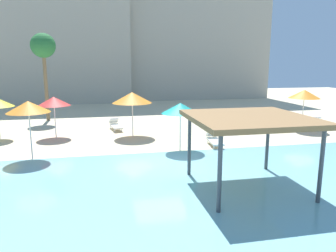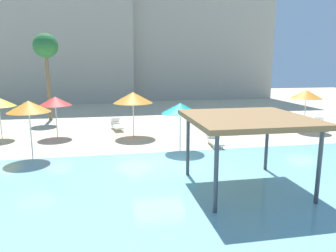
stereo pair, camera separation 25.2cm
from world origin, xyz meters
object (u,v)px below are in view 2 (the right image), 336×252
object	(u,v)px
beach_umbrella_orange_0	(133,98)
beach_umbrella_orange_5	(307,94)
beach_umbrella_teal_3	(180,108)
lounge_chair_5	(215,140)
lounge_chair_6	(320,124)
palm_tree_0	(46,48)
lounge_chair_3	(117,125)
shade_pavilion	(247,121)
beach_umbrella_orange_1	(29,107)
beach_umbrella_red_2	(55,101)

from	to	relation	value
beach_umbrella_orange_0	beach_umbrella_orange_5	world-z (taller)	beach_umbrella_orange_0
beach_umbrella_teal_3	lounge_chair_5	xyz separation A→B (m)	(2.14, 0.65, -1.93)
lounge_chair_6	palm_tree_0	xyz separation A→B (m)	(-19.33, 7.13, 5.38)
lounge_chair_3	shade_pavilion	bearing A→B (deg)	11.10
lounge_chair_3	beach_umbrella_teal_3	bearing A→B (deg)	17.91
beach_umbrella_teal_3	shade_pavilion	bearing A→B (deg)	-77.88
shade_pavilion	beach_umbrella_teal_3	distance (m)	5.66
palm_tree_0	beach_umbrella_orange_1	bearing A→B (deg)	-84.93
lounge_chair_5	lounge_chair_6	world-z (taller)	same
palm_tree_0	beach_umbrella_orange_5	bearing A→B (deg)	-22.63
beach_umbrella_orange_1	palm_tree_0	size ratio (longest dim) A/B	0.41
shade_pavilion	beach_umbrella_orange_5	bearing A→B (deg)	47.12
beach_umbrella_teal_3	beach_umbrella_orange_5	size ratio (longest dim) A/B	0.91
beach_umbrella_orange_1	beach_umbrella_red_2	world-z (taller)	beach_umbrella_orange_1
beach_umbrella_orange_1	lounge_chair_6	distance (m)	18.89
beach_umbrella_orange_0	lounge_chair_5	world-z (taller)	beach_umbrella_orange_0
beach_umbrella_red_2	beach_umbrella_teal_3	bearing A→B (deg)	-33.24
beach_umbrella_orange_5	shade_pavilion	bearing A→B (deg)	-132.88
lounge_chair_3	lounge_chair_5	size ratio (longest dim) A/B	1.01
beach_umbrella_red_2	beach_umbrella_orange_0	bearing A→B (deg)	-8.12
beach_umbrella_orange_0	beach_umbrella_teal_3	size ratio (longest dim) A/B	1.10
beach_umbrella_teal_3	lounge_chair_3	xyz separation A→B (m)	(-3.14, 6.11, -1.93)
beach_umbrella_teal_3	beach_umbrella_orange_5	world-z (taller)	beach_umbrella_orange_5
beach_umbrella_teal_3	lounge_chair_3	world-z (taller)	beach_umbrella_teal_3
beach_umbrella_orange_0	lounge_chair_3	xyz separation A→B (m)	(-0.99, 2.27, -2.12)
lounge_chair_3	beach_umbrella_red_2	bearing A→B (deg)	-76.27
beach_umbrella_orange_1	beach_umbrella_teal_3	bearing A→B (deg)	1.28
beach_umbrella_orange_5	lounge_chair_5	distance (m)	8.19
lounge_chair_6	palm_tree_0	world-z (taller)	palm_tree_0
lounge_chair_5	lounge_chair_6	bearing A→B (deg)	114.77
beach_umbrella_red_2	lounge_chair_5	bearing A→B (deg)	-23.16
beach_umbrella_orange_5	lounge_chair_3	bearing A→B (deg)	168.15
beach_umbrella_orange_0	lounge_chair_5	bearing A→B (deg)	-36.61
beach_umbrella_orange_1	lounge_chair_6	bearing A→B (deg)	12.10
shade_pavilion	lounge_chair_3	distance (m)	12.61
beach_umbrella_teal_3	palm_tree_0	bearing A→B (deg)	127.40
beach_umbrella_red_2	lounge_chair_3	xyz separation A→B (m)	(3.75, 1.59, -1.93)
shade_pavilion	beach_umbrella_red_2	world-z (taller)	shade_pavilion
beach_umbrella_orange_5	lounge_chair_3	xyz separation A→B (m)	(-12.67, 2.66, -2.16)
shade_pavilion	lounge_chair_6	xyz separation A→B (m)	(9.81, 9.30, -2.20)
beach_umbrella_orange_1	beach_umbrella_red_2	bearing A→B (deg)	84.36
shade_pavilion	beach_umbrella_orange_5	xyz separation A→B (m)	(8.34, 8.98, -0.05)
beach_umbrella_orange_0	palm_tree_0	size ratio (longest dim) A/B	0.41
beach_umbrella_orange_1	lounge_chair_3	xyz separation A→B (m)	(4.21, 6.27, -2.22)
beach_umbrella_teal_3	palm_tree_0	xyz separation A→B (m)	(-8.33, 10.90, 3.46)
palm_tree_0	lounge_chair_3	bearing A→B (deg)	-42.68
beach_umbrella_orange_0	beach_umbrella_red_2	bearing A→B (deg)	171.88
lounge_chair_5	palm_tree_0	world-z (taller)	palm_tree_0
beach_umbrella_teal_3	palm_tree_0	distance (m)	14.15
beach_umbrella_teal_3	beach_umbrella_orange_0	bearing A→B (deg)	119.25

